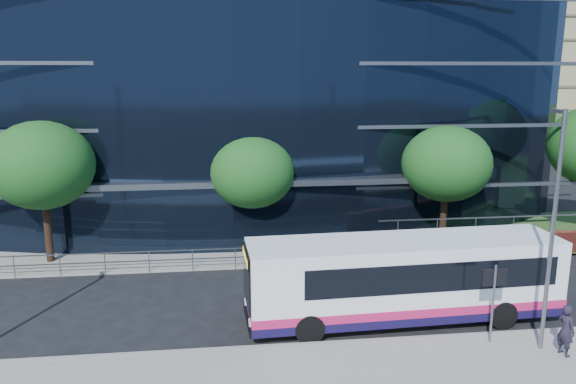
{
  "coord_description": "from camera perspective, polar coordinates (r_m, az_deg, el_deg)",
  "views": [
    {
      "loc": [
        -4.48,
        -18.39,
        9.36
      ],
      "look_at": [
        -1.36,
        8.0,
        3.49
      ],
      "focal_mm": 35.0,
      "sensor_mm": 36.0,
      "label": 1
    }
  ],
  "objects": [
    {
      "name": "glass_office",
      "position": [
        39.26,
        -6.14,
        10.41
      ],
      "size": [
        44.0,
        23.1,
        16.0
      ],
      "color": "black",
      "rests_on": "ground"
    },
    {
      "name": "apartment_block",
      "position": [
        83.96,
        19.53,
        12.97
      ],
      "size": [
        60.0,
        42.0,
        30.0
      ],
      "color": "#2D511E",
      "rests_on": "ground"
    },
    {
      "name": "street_sign",
      "position": [
        20.37,
        20.2,
        -9.08
      ],
      "size": [
        0.85,
        0.09,
        2.8
      ],
      "color": "slate",
      "rests_on": "pavement_near"
    },
    {
      "name": "tree_dist_e",
      "position": [
        65.14,
        19.38,
        7.52
      ],
      "size": [
        4.62,
        4.62,
        6.51
      ],
      "color": "black",
      "rests_on": "ground"
    },
    {
      "name": "tree_far_b",
      "position": [
        28.4,
        -3.64,
        1.99
      ],
      "size": [
        4.29,
        4.29,
        6.05
      ],
      "color": "black",
      "rests_on": "ground"
    },
    {
      "name": "yellow_line_outer",
      "position": [
        20.42,
        6.94,
        -14.9
      ],
      "size": [
        80.0,
        0.08,
        0.01
      ],
      "primitive_type": "cube",
      "color": "gold",
      "rests_on": "ground"
    },
    {
      "name": "far_forecourt",
      "position": [
        30.87,
        -9.28,
        -5.26
      ],
      "size": [
        50.0,
        8.0,
        0.1
      ],
      "primitive_type": "cube",
      "color": "gray",
      "rests_on": "ground"
    },
    {
      "name": "city_bus",
      "position": [
        21.66,
        11.94,
        -8.57
      ],
      "size": [
        11.85,
        3.18,
        3.18
      ],
      "rotation": [
        0.0,
        0.0,
        0.04
      ],
      "color": "white",
      "rests_on": "ground"
    },
    {
      "name": "tree_far_a",
      "position": [
        29.03,
        -23.74,
        2.49
      ],
      "size": [
        4.95,
        4.95,
        6.98
      ],
      "color": "black",
      "rests_on": "ground"
    },
    {
      "name": "tree_far_c",
      "position": [
        30.09,
        15.81,
        2.76
      ],
      "size": [
        4.62,
        4.62,
        6.51
      ],
      "color": "black",
      "rests_on": "ground"
    },
    {
      "name": "pedestrian",
      "position": [
        20.89,
        26.39,
        -12.45
      ],
      "size": [
        0.57,
        0.72,
        1.74
      ],
      "primitive_type": "imported",
      "rotation": [
        0.0,
        0.0,
        1.83
      ],
      "color": "#241C2B",
      "rests_on": "pavement_near"
    },
    {
      "name": "yellow_line_inner",
      "position": [
        20.55,
        6.84,
        -14.72
      ],
      "size": [
        80.0,
        0.08,
        0.01
      ],
      "primitive_type": "cube",
      "color": "gold",
      "rests_on": "ground"
    },
    {
      "name": "kerb",
      "position": [
        20.21,
        7.08,
        -14.97
      ],
      "size": [
        80.0,
        0.25,
        0.16
      ],
      "primitive_type": "cube",
      "color": "gray",
      "rests_on": "ground"
    },
    {
      "name": "streetlight_east",
      "position": [
        19.92,
        25.3,
        -3.07
      ],
      "size": [
        0.15,
        0.77,
        8.0
      ],
      "color": "slate",
      "rests_on": "pavement_near"
    },
    {
      "name": "ground",
      "position": [
        21.12,
        6.42,
        -13.94
      ],
      "size": [
        200.0,
        200.0,
        0.0
      ],
      "primitive_type": "plane",
      "color": "black",
      "rests_on": "ground"
    },
    {
      "name": "guard_railings",
      "position": [
        27.02,
        -13.95,
        -6.35
      ],
      "size": [
        24.0,
        0.05,
        1.1
      ],
      "color": "slate",
      "rests_on": "ground"
    }
  ]
}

